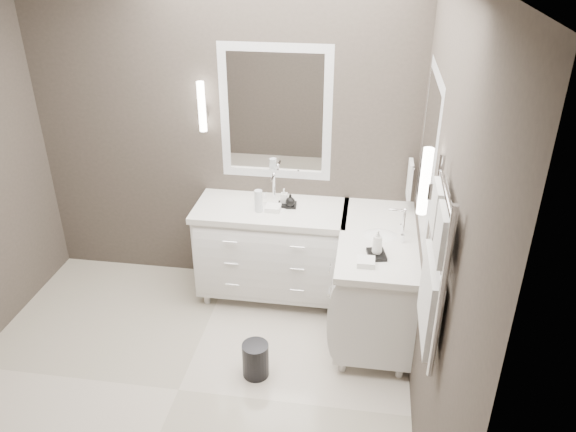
# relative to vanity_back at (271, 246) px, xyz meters

# --- Properties ---
(floor) EXTENTS (3.20, 3.00, 0.01)m
(floor) POSITION_rel_vanity_back_xyz_m (-0.45, -1.23, -0.49)
(floor) COLOR beige
(floor) RESTS_ON ground
(wall_back) EXTENTS (3.20, 0.01, 2.70)m
(wall_back) POSITION_rel_vanity_back_xyz_m (-0.45, 0.28, 0.86)
(wall_back) COLOR #443C36
(wall_back) RESTS_ON floor
(wall_front) EXTENTS (3.20, 0.01, 2.70)m
(wall_front) POSITION_rel_vanity_back_xyz_m (-0.45, -2.73, 0.86)
(wall_front) COLOR #443C36
(wall_front) RESTS_ON floor
(wall_right) EXTENTS (0.01, 3.00, 2.70)m
(wall_right) POSITION_rel_vanity_back_xyz_m (1.15, -1.23, 0.86)
(wall_right) COLOR #443C36
(wall_right) RESTS_ON floor
(vanity_back) EXTENTS (1.24, 0.59, 0.97)m
(vanity_back) POSITION_rel_vanity_back_xyz_m (0.00, 0.00, 0.00)
(vanity_back) COLOR white
(vanity_back) RESTS_ON floor
(vanity_right) EXTENTS (0.59, 1.24, 0.97)m
(vanity_right) POSITION_rel_vanity_back_xyz_m (0.88, -0.33, 0.00)
(vanity_right) COLOR white
(vanity_right) RESTS_ON floor
(mirror_back) EXTENTS (0.90, 0.02, 1.10)m
(mirror_back) POSITION_rel_vanity_back_xyz_m (-0.00, 0.26, 1.06)
(mirror_back) COLOR white
(mirror_back) RESTS_ON wall_back
(mirror_right) EXTENTS (0.02, 0.90, 1.10)m
(mirror_right) POSITION_rel_vanity_back_xyz_m (1.14, -0.43, 1.06)
(mirror_right) COLOR white
(mirror_right) RESTS_ON wall_right
(sconce_back) EXTENTS (0.06, 0.06, 0.40)m
(sconce_back) POSITION_rel_vanity_back_xyz_m (-0.58, 0.20, 1.11)
(sconce_back) COLOR white
(sconce_back) RESTS_ON wall_back
(sconce_right) EXTENTS (0.06, 0.06, 0.40)m
(sconce_right) POSITION_rel_vanity_back_xyz_m (1.08, -1.01, 1.11)
(sconce_right) COLOR white
(sconce_right) RESTS_ON wall_right
(towel_bar_corner) EXTENTS (0.03, 0.22, 0.30)m
(towel_bar_corner) POSITION_rel_vanity_back_xyz_m (1.09, 0.13, 0.63)
(towel_bar_corner) COLOR white
(towel_bar_corner) RESTS_ON wall_right
(towel_ladder) EXTENTS (0.06, 0.58, 0.90)m
(towel_ladder) POSITION_rel_vanity_back_xyz_m (1.10, -1.63, 0.91)
(towel_ladder) COLOR white
(towel_ladder) RESTS_ON wall_right
(waste_bin) EXTENTS (0.24, 0.24, 0.27)m
(waste_bin) POSITION_rel_vanity_back_xyz_m (0.06, -0.99, -0.35)
(waste_bin) COLOR black
(waste_bin) RESTS_ON floor
(amenity_tray_back) EXTENTS (0.16, 0.12, 0.02)m
(amenity_tray_back) POSITION_rel_vanity_back_xyz_m (0.13, 0.04, 0.38)
(amenity_tray_back) COLOR black
(amenity_tray_back) RESTS_ON vanity_back
(amenity_tray_right) EXTENTS (0.15, 0.18, 0.02)m
(amenity_tray_right) POSITION_rel_vanity_back_xyz_m (0.85, -0.62, 0.38)
(amenity_tray_right) COLOR black
(amenity_tray_right) RESTS_ON vanity_right
(water_bottle) EXTENTS (0.07, 0.07, 0.18)m
(water_bottle) POSITION_rel_vanity_back_xyz_m (-0.08, -0.08, 0.46)
(water_bottle) COLOR silver
(water_bottle) RESTS_ON vanity_back
(soap_bottle_a) EXTENTS (0.05, 0.06, 0.12)m
(soap_bottle_a) POSITION_rel_vanity_back_xyz_m (0.10, 0.06, 0.45)
(soap_bottle_a) COLOR white
(soap_bottle_a) RESTS_ON amenity_tray_back
(soap_bottle_b) EXTENTS (0.10, 0.10, 0.10)m
(soap_bottle_b) POSITION_rel_vanity_back_xyz_m (0.16, 0.01, 0.44)
(soap_bottle_b) COLOR black
(soap_bottle_b) RESTS_ON amenity_tray_back
(soap_bottle_c) EXTENTS (0.09, 0.09, 0.18)m
(soap_bottle_c) POSITION_rel_vanity_back_xyz_m (0.85, -0.62, 0.48)
(soap_bottle_c) COLOR white
(soap_bottle_c) RESTS_ON amenity_tray_right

